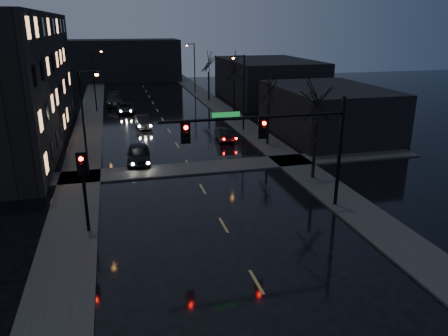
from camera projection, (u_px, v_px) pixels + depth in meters
ground at (272, 309)px, 17.81m from camera, size 160.00×160.00×0.00m
sidewalk_left at (88, 129)px, 47.98m from camera, size 3.00×140.00×0.12m
sidewalk_right at (237, 120)px, 51.97m from camera, size 3.00×140.00×0.12m
sidewalk_cross at (191, 168)px, 34.80m from camera, size 40.00×3.00×0.12m
commercial_right_near at (327, 112)px, 44.56m from camera, size 10.00×14.00×5.00m
commercial_right_far at (268, 80)px, 64.99m from camera, size 12.00×18.00×6.00m
far_block at (123, 60)px, 87.56m from camera, size 22.00×10.00×8.00m
signal_mast at (283, 135)px, 25.45m from camera, size 11.11×0.41×7.00m
signal_pole_left at (84, 182)px, 23.37m from camera, size 0.35×0.41×4.53m
tree_near at (318, 96)px, 30.69m from camera, size 3.52×3.52×8.08m
tree_mid_a at (269, 83)px, 40.01m from camera, size 3.30×3.30×7.58m
tree_mid_b at (234, 64)px, 50.80m from camera, size 3.74×3.74×8.59m
tree_far at (209, 59)px, 63.84m from camera, size 3.43×3.43×7.88m
streetlight_l_near at (86, 116)px, 31.07m from camera, size 1.53×0.28×8.00m
streetlight_l_far at (95, 75)px, 55.90m from camera, size 1.53×0.28×8.00m
streetlight_r_mid at (242, 87)px, 45.67m from camera, size 1.53×0.28×8.00m
streetlight_r_far at (193, 64)px, 71.41m from camera, size 1.53×0.28×8.00m
oncoming_car_a at (139, 154)px, 36.05m from camera, size 2.18×4.76×1.58m
oncoming_car_b at (143, 122)px, 48.49m from camera, size 1.73×4.24×1.37m
oncoming_car_c at (125, 108)px, 56.46m from camera, size 2.38×4.78×1.30m
oncoming_car_d at (114, 100)px, 61.59m from camera, size 2.41×5.73×1.65m
lead_car at (224, 134)px, 43.21m from camera, size 1.75×4.18×1.34m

